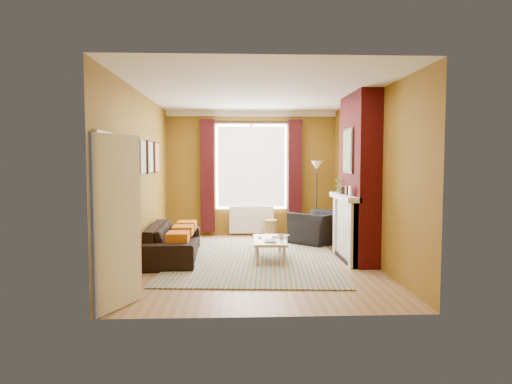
% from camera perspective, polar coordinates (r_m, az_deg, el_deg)
% --- Properties ---
extents(ground, '(5.50, 5.50, 0.00)m').
position_cam_1_polar(ground, '(7.77, 0.08, -8.62)').
color(ground, olive).
rests_on(ground, ground).
extents(room_walls, '(3.82, 5.54, 2.83)m').
position_cam_1_polar(room_walls, '(7.91, 4.53, 1.69)').
color(room_walls, brown).
rests_on(room_walls, ground).
extents(striped_rug, '(3.04, 4.03, 0.02)m').
position_cam_1_polar(striped_rug, '(7.95, -0.19, -8.26)').
color(striped_rug, '#2F6582').
rests_on(striped_rug, ground).
extents(sofa, '(0.87, 2.08, 0.60)m').
position_cam_1_polar(sofa, '(8.02, -10.25, -6.11)').
color(sofa, black).
rests_on(sofa, ground).
extents(armchair, '(1.32, 1.33, 0.65)m').
position_cam_1_polar(armchair, '(9.39, 7.77, -4.44)').
color(armchair, black).
rests_on(armchair, ground).
extents(coffee_table, '(0.57, 1.09, 0.36)m').
position_cam_1_polar(coffee_table, '(7.80, 1.68, -6.18)').
color(coffee_table, tan).
rests_on(coffee_table, ground).
extents(wicker_stool, '(0.34, 0.34, 0.39)m').
position_cam_1_polar(wicker_stool, '(10.11, 1.79, -4.56)').
color(wicker_stool, olive).
rests_on(wicker_stool, ground).
extents(floor_lamp, '(0.28, 0.28, 1.68)m').
position_cam_1_polar(floor_lamp, '(9.84, 7.60, 1.81)').
color(floor_lamp, black).
rests_on(floor_lamp, ground).
extents(book_a, '(0.20, 0.27, 0.02)m').
position_cam_1_polar(book_a, '(7.54, 1.09, -6.14)').
color(book_a, '#999999').
rests_on(book_a, coffee_table).
extents(book_b, '(0.34, 0.38, 0.02)m').
position_cam_1_polar(book_b, '(8.06, 2.35, -5.48)').
color(book_b, '#999999').
rests_on(book_b, coffee_table).
extents(mug, '(0.10, 0.10, 0.09)m').
position_cam_1_polar(mug, '(7.78, 3.14, -5.58)').
color(mug, '#999999').
rests_on(mug, coffee_table).
extents(tv_remote, '(0.06, 0.15, 0.02)m').
position_cam_1_polar(tv_remote, '(7.91, 0.53, -5.67)').
color(tv_remote, '#27272A').
rests_on(tv_remote, coffee_table).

